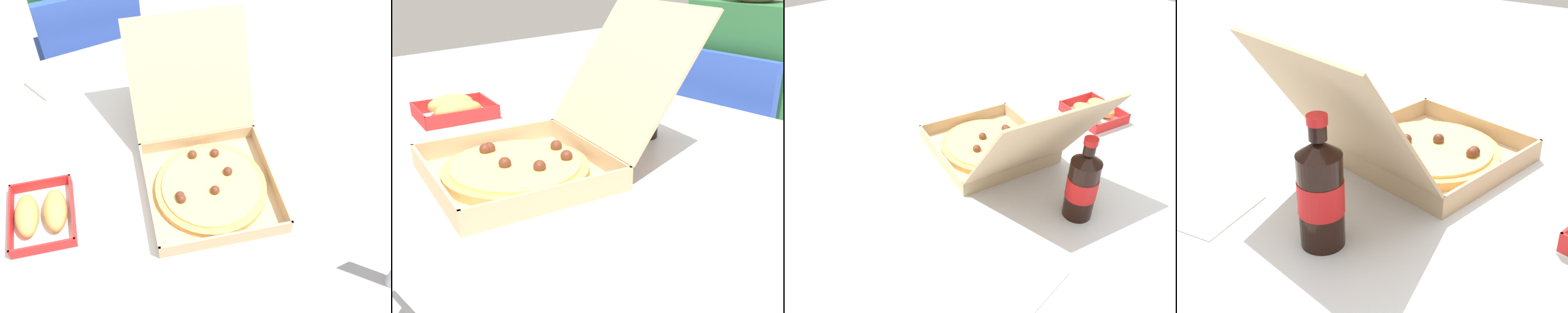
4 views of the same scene
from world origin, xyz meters
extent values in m
cube|color=silver|center=(0.00, 0.00, 0.69)|extent=(1.28, 1.00, 0.03)
cylinder|color=#B7B7BC|center=(0.57, -0.43, 0.34)|extent=(0.05, 0.05, 0.68)
cube|color=tan|center=(-0.10, -0.20, 0.71)|extent=(0.38, 0.38, 0.01)
cube|color=tan|center=(-0.13, -0.35, 0.73)|extent=(0.31, 0.08, 0.04)
cube|color=tan|center=(-0.25, -0.16, 0.73)|extent=(0.08, 0.31, 0.04)
cube|color=tan|center=(0.06, -0.23, 0.73)|extent=(0.08, 0.31, 0.04)
cube|color=tan|center=(-0.06, -0.05, 0.73)|extent=(0.31, 0.08, 0.04)
cube|color=tan|center=(-0.04, 0.04, 0.88)|extent=(0.35, 0.25, 0.26)
cylinder|color=tan|center=(-0.10, -0.20, 0.72)|extent=(0.28, 0.28, 0.02)
cylinder|color=#EAC666|center=(-0.10, -0.20, 0.74)|extent=(0.25, 0.25, 0.01)
sphere|color=#562819|center=(-0.04, -0.12, 0.74)|extent=(0.02, 0.02, 0.02)
sphere|color=#562819|center=(-0.10, -0.10, 0.74)|extent=(0.02, 0.02, 0.02)
sphere|color=#562819|center=(-0.18, -0.21, 0.74)|extent=(0.02, 0.02, 0.02)
sphere|color=#562819|center=(-0.18, -0.20, 0.74)|extent=(0.02, 0.02, 0.02)
sphere|color=#562819|center=(-0.04, -0.18, 0.74)|extent=(0.02, 0.02, 0.02)
sphere|color=#562819|center=(-0.10, -0.22, 0.74)|extent=(0.02, 0.02, 0.02)
cylinder|color=black|center=(-0.08, 0.15, 0.79)|extent=(0.07, 0.07, 0.16)
cone|color=black|center=(-0.08, 0.15, 0.88)|extent=(0.07, 0.07, 0.02)
cylinder|color=black|center=(-0.08, 0.15, 0.91)|extent=(0.03, 0.03, 0.02)
cylinder|color=red|center=(-0.08, 0.15, 0.93)|extent=(0.03, 0.03, 0.01)
cylinder|color=red|center=(-0.08, 0.15, 0.80)|extent=(0.07, 0.07, 0.06)
cube|color=white|center=(0.19, 0.19, 0.71)|extent=(0.22, 0.17, 0.00)
camera|label=1|loc=(-0.43, -0.81, 1.69)|focal=43.66mm
camera|label=2|loc=(0.61, -0.69, 1.11)|focal=44.83mm
camera|label=3|loc=(0.55, 0.50, 1.39)|focal=34.96mm
camera|label=4|loc=(-0.53, 0.70, 1.24)|focal=49.61mm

